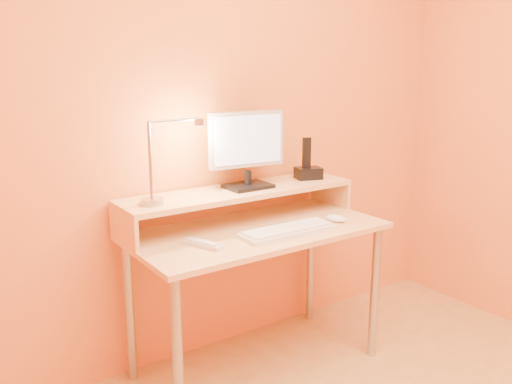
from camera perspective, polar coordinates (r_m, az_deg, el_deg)
wall_back at (r=2.66m, az=-3.86°, el=8.79°), size 3.00×0.04×2.50m
desk_leg_fl at (r=2.19m, az=-8.43°, el=-17.33°), size 0.04×0.04×0.69m
desk_leg_fr at (r=2.79m, az=12.64°, el=-10.51°), size 0.04×0.04×0.69m
desk_leg_bl at (r=2.60m, az=-13.44°, el=-12.38°), size 0.04×0.04×0.69m
desk_leg_br at (r=3.12m, az=5.87°, el=-7.61°), size 0.04×0.04×0.69m
desk_lower at (r=2.50m, az=0.11°, el=-4.19°), size 1.20×0.60×0.02m
shelf_riser_left at (r=2.34m, az=-14.06°, el=-3.76°), size 0.02×0.30×0.14m
shelf_riser_right at (r=2.94m, az=7.94°, el=0.02°), size 0.02×0.30×0.14m
desk_shelf at (r=2.57m, az=-1.79°, el=0.04°), size 1.20×0.30×0.02m
monitor_foot at (r=2.59m, az=-0.88°, el=0.64°), size 0.22×0.16×0.02m
monitor_neck at (r=2.59m, az=-0.88°, el=1.59°), size 0.04×0.04×0.07m
monitor_panel at (r=2.56m, az=-1.02°, el=5.68°), size 0.39×0.07×0.27m
monitor_back at (r=2.58m, az=-1.31°, el=5.74°), size 0.35×0.04×0.23m
monitor_screen at (r=2.55m, az=-0.79°, el=5.64°), size 0.35×0.04×0.23m
lamp_base at (r=2.33m, az=-11.11°, el=-1.01°), size 0.10×0.10×0.02m
lamp_post at (r=2.29m, az=-11.31°, el=3.30°), size 0.01×0.01×0.33m
lamp_arm at (r=2.32m, az=-8.76°, el=7.63°), size 0.24×0.01×0.01m
lamp_head at (r=2.37m, az=-6.12°, el=7.48°), size 0.04×0.04×0.03m
lamp_bulb at (r=2.38m, az=-6.11°, el=7.10°), size 0.03×0.03×0.00m
phone_dock at (r=2.82m, az=5.64°, el=2.03°), size 0.15×0.13×0.06m
phone_handset at (r=2.79m, az=5.46°, el=4.21°), size 0.05×0.04×0.16m
phone_led at (r=2.81m, az=7.02°, el=1.96°), size 0.01×0.00×0.04m
keyboard at (r=2.41m, az=3.46°, el=-4.26°), size 0.46×0.15×0.02m
mouse at (r=2.62m, az=8.57°, el=-2.81°), size 0.09×0.12×0.04m
remote_control at (r=2.26m, az=-5.76°, el=-5.62°), size 0.12×0.19×0.02m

